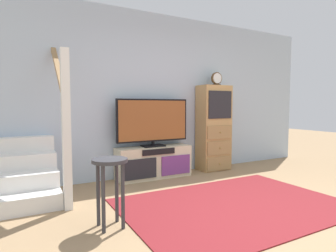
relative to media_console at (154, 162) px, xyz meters
name	(u,v)px	position (x,y,z in m)	size (l,w,h in m)	color
ground_plane	(277,224)	(0.30, -2.19, -0.25)	(20.00, 20.00, 0.00)	#997A56
back_wall	(163,95)	(0.30, 0.27, 1.10)	(6.40, 0.12, 2.70)	#A8BCD1
area_rug	(235,205)	(0.30, -1.59, -0.25)	(2.60, 1.80, 0.01)	maroon
media_console	(154,162)	(0.00, 0.00, 0.00)	(1.23, 0.38, 0.51)	beige
television	(153,121)	(0.00, 0.02, 0.67)	(1.23, 0.22, 0.77)	black
side_cabinet	(214,128)	(1.22, 0.01, 0.51)	(0.58, 0.38, 1.53)	tan
desk_clock	(217,79)	(1.25, 0.00, 1.40)	(0.21, 0.08, 0.24)	#4C3823
staircase	(18,168)	(-1.94, 0.01, 0.11)	(1.00, 1.36, 2.20)	white
bar_stool_near	(110,176)	(-1.16, -1.47, 0.25)	(0.34, 0.34, 0.67)	#333338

